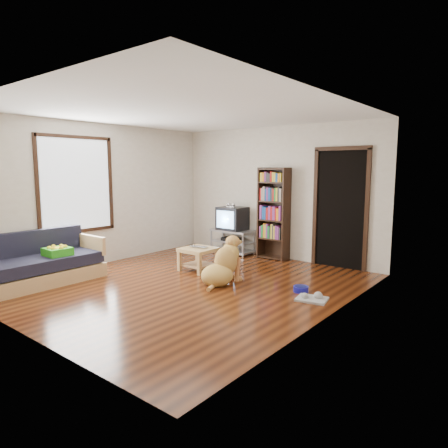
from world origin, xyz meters
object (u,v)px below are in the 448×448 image
Objects in this scene: coffee_table at (198,255)px; grey_rag at (312,299)px; green_cushion at (58,252)px; tv_stand at (232,240)px; crt_tv at (233,218)px; dog at (223,266)px; laptop at (197,247)px; dog_bowl at (301,289)px; bookshelf at (274,209)px; sofa at (42,266)px.

grey_rag is at bearing -5.87° from coffee_table.
tv_stand is at bearing 77.85° from green_cushion.
coffee_table is (-2.30, 0.24, 0.27)m from grey_rag.
dog is at bearing -56.43° from crt_tv.
dog_bowl is (2.00, 0.04, -0.37)m from laptop.
bookshelf reaches higher than dog_bowl.
sofa is 2.52m from coffee_table.
green_cushion is 3.56m from crt_tv.
crt_tv is at bearing 77.93° from green_cushion.
dog is at bearing 38.28° from green_cushion.
crt_tv is 2.32m from dog.
green_cushion is 2.30m from coffee_table.
dog reaches higher than tv_stand.
crt_tv is 0.32× the size of bookshelf.
green_cushion reaches higher than tv_stand.
crt_tv is 0.62× the size of dog.
bookshelf reaches higher than laptop.
green_cushion is 3.97m from grey_rag.
tv_stand is at bearing 90.77° from laptop.
laptop is at bearing -178.76° from dog_bowl.
dog_bowl is 1.24m from dog.
grey_rag is 2.75m from bookshelf.
coffee_table is (0.00, 0.03, -0.13)m from laptop.
green_cushion is 2.63m from dog.
grey_rag is 0.73× the size of coffee_table.
coffee_table is at bearing 56.56° from sofa.
green_cushion is 2.26m from laptop.
dog reaches higher than dog_bowl.
coffee_table is (0.42, -1.53, 0.01)m from tv_stand.
sofa reaches higher than tv_stand.
laptop is 1.62m from tv_stand.
bookshelf is (1.80, 3.52, 0.52)m from green_cushion.
green_cushion is at bearing -154.96° from grey_rag.
green_cushion is at bearing -149.61° from dog_bowl.
tv_stand is (-2.72, 1.76, 0.25)m from grey_rag.
green_cushion is at bearing -143.49° from dog.
coffee_table is at bearing -179.62° from dog_bowl.
tv_stand is (-0.42, 1.56, -0.14)m from laptop.
crt_tv is 0.99m from bookshelf.
dog_bowl is at bearing -32.01° from tv_stand.
green_cushion is 0.20× the size of bookshelf.
grey_rag is (3.57, 1.67, -0.47)m from green_cushion.
tv_stand is 0.96× the size of dog.
green_cushion is 0.91× the size of grey_rag.
laptop is at bearing 159.44° from dog.
crt_tv is (-2.72, 1.78, 0.73)m from grey_rag.
green_cushion is 0.66× the size of coffee_table.
bookshelf is at bearing 64.71° from green_cushion.
bookshelf is at bearing 4.32° from crt_tv.
tv_stand is 3.76m from sofa.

